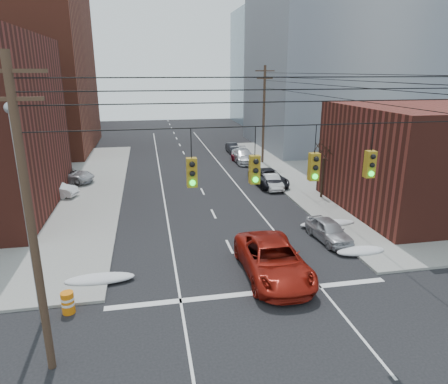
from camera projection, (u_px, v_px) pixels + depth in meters
name	position (u px, v px, depth m)	size (l,w,h in m)	color
sidewalk_ne	(443.00, 169.00, 43.59)	(40.00, 40.00, 0.15)	gray
building_brick_far	(31.00, 95.00, 76.38)	(22.00, 18.00, 12.00)	#522018
building_office	(339.00, 55.00, 55.03)	(22.00, 20.00, 25.00)	gray
building_glass	(288.00, 68.00, 80.25)	(20.00, 18.00, 22.00)	gray
utility_pole_left	(30.00, 219.00, 12.94)	(2.20, 0.28, 11.00)	#473323
utility_pole_far	(264.00, 113.00, 45.14)	(2.20, 0.28, 11.00)	#473323
traffic_signals	(285.00, 166.00, 14.07)	(17.00, 0.42, 2.02)	black
street_light	(24.00, 200.00, 15.64)	(0.44, 0.44, 9.32)	gray
bare_tree	(323.00, 172.00, 33.20)	(2.09, 2.20, 4.93)	black
snow_nw	(100.00, 279.00, 20.39)	(3.50, 1.08, 0.42)	silver
snow_ne	(361.00, 251.00, 23.55)	(3.00, 1.08, 0.42)	silver
snow_east_far	(328.00, 224.00, 27.78)	(4.00, 1.08, 0.42)	silver
red_pickup	(273.00, 260.00, 20.87)	(3.05, 6.61, 1.84)	maroon
parked_car_a	(329.00, 230.00, 25.36)	(1.63, 4.05, 1.38)	#AEAEB3
parked_car_b	(272.00, 182.00, 36.68)	(1.36, 3.90, 1.28)	silver
parked_car_c	(269.00, 178.00, 37.56)	(2.52, 5.45, 1.52)	black
parked_car_d	(243.00, 156.00, 47.02)	(2.20, 5.42, 1.57)	silver
parked_car_e	(241.00, 157.00, 47.00)	(1.65, 4.11, 1.40)	maroon
parked_car_f	(232.00, 148.00, 52.80)	(1.30, 3.73, 1.23)	black
lot_car_a	(53.00, 189.00, 33.74)	(1.41, 4.03, 1.33)	white
lot_car_b	(65.00, 176.00, 37.79)	(2.43, 5.27, 1.47)	#AFAEB3
construction_barrel	(68.00, 302.00, 17.76)	(0.76, 0.76, 1.02)	orange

